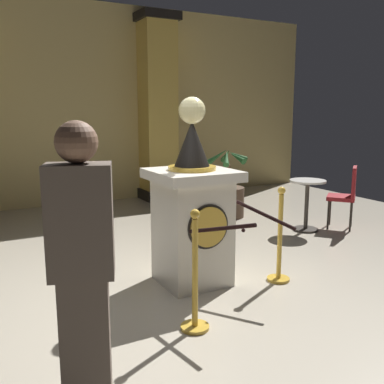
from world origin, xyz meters
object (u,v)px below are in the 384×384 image
stanchion_far (279,249)px  cafe_chair_red (347,192)px  pedestal_clock (192,213)px  potted_palm_right (228,197)px  stanchion_near (195,288)px  cafe_table (307,199)px  bystander_guest (82,265)px

stanchion_far → cafe_chair_red: (2.25, 1.17, 0.22)m
pedestal_clock → potted_palm_right: (1.91, 2.26, -0.40)m
stanchion_near → cafe_table: size_ratio=1.32×
potted_palm_right → cafe_chair_red: potted_palm_right is taller
stanchion_far → cafe_chair_red: stanchion_far is taller
stanchion_near → cafe_table: 3.49m
stanchion_near → stanchion_far: size_ratio=1.00×
bystander_guest → pedestal_clock: bearing=44.6°
cafe_chair_red → pedestal_clock: bearing=-166.1°
bystander_guest → cafe_table: (3.99, 2.46, -0.44)m
stanchion_near → potted_palm_right: potted_palm_right is taller
pedestal_clock → bystander_guest: bearing=-135.4°
potted_palm_right → cafe_chair_red: 1.91m
stanchion_near → stanchion_far: (1.29, 0.50, -0.00)m
stanchion_far → cafe_chair_red: bearing=27.4°
potted_palm_right → stanchion_near: bearing=-126.8°
pedestal_clock → stanchion_near: pedestal_clock is taller
pedestal_clock → cafe_table: pedestal_clock is taller
pedestal_clock → bystander_guest: size_ratio=1.11×
stanchion_near → cafe_table: (2.94, 1.88, 0.13)m
stanchion_near → cafe_chair_red: stanchion_near is taller
stanchion_far → potted_palm_right: potted_palm_right is taller
potted_palm_right → cafe_chair_red: size_ratio=1.25×
pedestal_clock → bystander_guest: 2.13m
pedestal_clock → stanchion_far: 1.00m
pedestal_clock → potted_palm_right: bearing=49.8°
cafe_chair_red → stanchion_near: bearing=-154.8°
pedestal_clock → cafe_table: 2.67m
potted_palm_right → cafe_chair_red: bearing=-52.2°
stanchion_far → cafe_table: 2.15m
pedestal_clock → cafe_chair_red: pedestal_clock is taller
stanchion_near → potted_palm_right: bearing=53.2°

